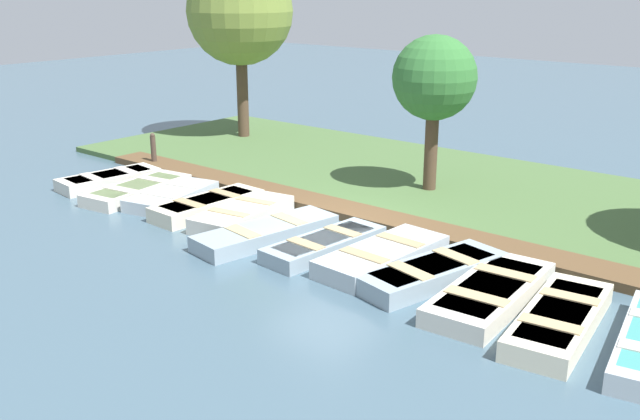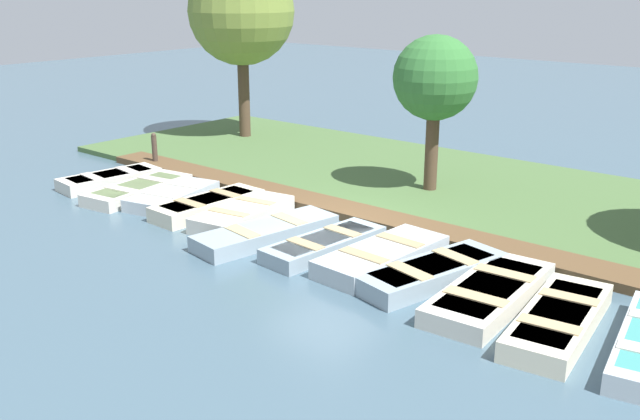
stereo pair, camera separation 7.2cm
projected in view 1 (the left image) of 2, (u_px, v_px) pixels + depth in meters
ground_plane at (327, 233)px, 16.75m from camera, size 80.00×80.00×0.00m
shore_bank at (436, 185)px, 20.40m from camera, size 8.00×24.00×0.17m
dock_walkway at (362, 214)px, 17.75m from camera, size 1.01×19.15×0.20m
rowboat_0 at (109, 179)px, 20.59m from camera, size 2.98×1.38×0.38m
rowboat_1 at (138, 190)px, 19.57m from camera, size 3.30×1.57×0.36m
rowboat_2 at (172, 196)px, 19.02m from camera, size 2.86×1.73×0.36m
rowboat_3 at (208, 205)px, 18.13m from camera, size 3.07×1.16×0.41m
rowboat_4 at (243, 214)px, 17.45m from camera, size 3.01×1.60×0.41m
rowboat_5 at (267, 232)px, 16.20m from camera, size 3.62×1.63×0.39m
rowboat_6 at (325, 244)px, 15.52m from camera, size 3.09×1.27×0.36m
rowboat_7 at (382, 256)px, 14.79m from camera, size 3.23×1.41×0.41m
rowboat_8 at (433, 272)px, 13.99m from camera, size 3.46×1.82×0.40m
rowboat_9 at (491, 293)px, 13.09m from camera, size 3.51×1.44×0.37m
rowboat_10 at (560, 319)px, 12.03m from camera, size 3.36×1.46×0.39m
mooring_post_near at (153, 150)px, 22.49m from camera, size 0.17×0.17×1.11m
park_tree_far_left at (240, 12)px, 25.10m from camera, size 3.77×3.77×6.52m
park_tree_left at (434, 80)px, 18.79m from camera, size 2.25×2.25×4.34m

